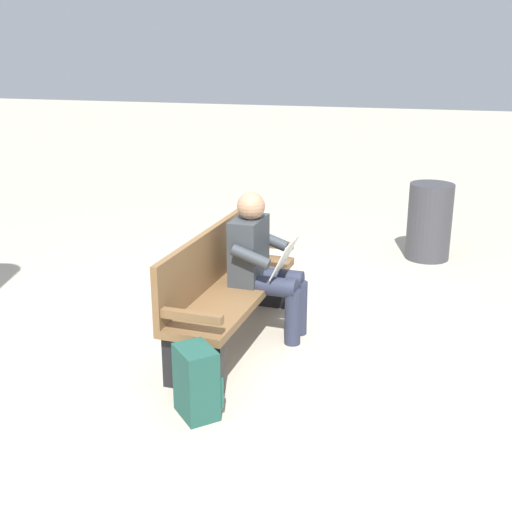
{
  "coord_description": "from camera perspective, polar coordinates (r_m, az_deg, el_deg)",
  "views": [
    {
      "loc": [
        4.53,
        1.45,
        2.28
      ],
      "look_at": [
        -0.1,
        0.15,
        0.7
      ],
      "focal_mm": 45.81,
      "sensor_mm": 36.0,
      "label": 1
    }
  ],
  "objects": [
    {
      "name": "ground_plane",
      "position": [
        5.28,
        -1.89,
        -7.45
      ],
      "size": [
        40.0,
        40.0,
        0.0
      ],
      "primitive_type": "plane",
      "color": "#B7AD99"
    },
    {
      "name": "backpack",
      "position": [
        4.23,
        -5.15,
        -10.93
      ],
      "size": [
        0.35,
        0.35,
        0.47
      ],
      "rotation": [
        0.0,
        0.0,
        0.77
      ],
      "color": "#1E4C42",
      "rests_on": "ground"
    },
    {
      "name": "trash_bin",
      "position": [
        7.38,
        14.9,
        2.93
      ],
      "size": [
        0.48,
        0.48,
        0.84
      ],
      "primitive_type": "cylinder",
      "color": "#38383D",
      "rests_on": "ground"
    },
    {
      "name": "bench_near",
      "position": [
        5.12,
        -2.69,
        -2.7
      ],
      "size": [
        1.82,
        0.57,
        0.9
      ],
      "rotation": [
        0.0,
        0.0,
        -0.05
      ],
      "color": "brown",
      "rests_on": "ground"
    },
    {
      "name": "person_seated",
      "position": [
        5.17,
        0.54,
        -0.45
      ],
      "size": [
        0.59,
        0.59,
        1.18
      ],
      "rotation": [
        0.0,
        0.0,
        -0.05
      ],
      "color": "#33383D",
      "rests_on": "ground"
    }
  ]
}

